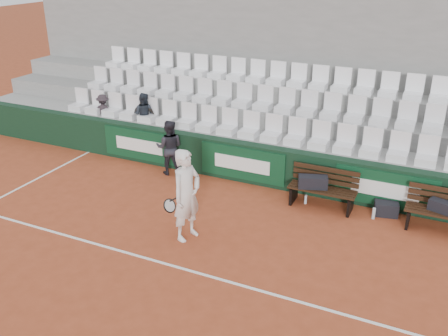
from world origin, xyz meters
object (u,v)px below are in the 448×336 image
at_px(water_bottle_far, 374,213).
at_px(ball_kid, 169,147).
at_px(sports_bag_ground, 386,209).
at_px(sports_bag_left, 313,182).
at_px(water_bottle_near, 306,199).
at_px(tennis_player, 187,195).
at_px(spectator_a, 102,96).
at_px(spectator_b, 143,100).
at_px(spectator_c, 143,98).
at_px(bench_left, 321,198).
at_px(sports_bag_right, 442,207).
at_px(bench_right, 442,222).

xyz_separation_m(water_bottle_far, ball_kid, (-5.19, 0.21, 0.59)).
bearing_deg(sports_bag_ground, sports_bag_left, -171.05).
bearing_deg(water_bottle_near, tennis_player, -125.71).
distance_m(spectator_a, spectator_b, 1.40).
relative_size(ball_kid, spectator_b, 1.28).
xyz_separation_m(spectator_a, spectator_c, (1.39, 0.00, 0.10)).
xyz_separation_m(tennis_player, spectator_b, (-3.27, 3.49, 0.62)).
xyz_separation_m(tennis_player, ball_kid, (-1.93, 2.57, -0.22)).
relative_size(tennis_player, spectator_a, 1.87).
bearing_deg(ball_kid, bench_left, 157.51).
relative_size(bench_left, sports_bag_left, 2.34).
height_order(bench_left, ball_kid, ball_kid).
bearing_deg(tennis_player, bench_left, 48.88).
bearing_deg(sports_bag_right, bench_right, -5.89).
bearing_deg(bench_left, bench_right, -0.31).
distance_m(bench_right, water_bottle_near, 2.88).
bearing_deg(bench_right, water_bottle_far, -178.58).
height_order(sports_bag_ground, tennis_player, tennis_player).
xyz_separation_m(bench_left, bench_right, (2.52, -0.01, 0.00)).
bearing_deg(sports_bag_right, bench_left, 179.83).
distance_m(sports_bag_ground, water_bottle_far, 0.35).
bearing_deg(water_bottle_far, bench_right, 1.42).
bearing_deg(sports_bag_ground, ball_kid, -179.31).
distance_m(bench_right, sports_bag_right, 0.35).
distance_m(bench_left, sports_bag_right, 2.48).
xyz_separation_m(sports_bag_ground, spectator_a, (-8.15, 0.86, 1.35)).
bearing_deg(bench_right, spectator_c, 172.06).
xyz_separation_m(water_bottle_far, spectator_a, (-7.93, 1.13, 1.38)).
height_order(water_bottle_far, spectator_a, spectator_a).
bearing_deg(sports_bag_right, sports_bag_left, -179.70).
xyz_separation_m(sports_bag_left, spectator_c, (-5.15, 1.11, 1.02)).
height_order(sports_bag_left, water_bottle_far, sports_bag_left).
relative_size(sports_bag_ground, spectator_c, 0.41).
bearing_deg(spectator_a, spectator_b, 156.13).
relative_size(sports_bag_right, ball_kid, 0.35).
bearing_deg(sports_bag_ground, spectator_c, 172.77).
relative_size(water_bottle_near, spectator_a, 0.22).
xyz_separation_m(sports_bag_left, water_bottle_far, (1.38, -0.03, -0.46)).
relative_size(bench_left, ball_kid, 1.05).
relative_size(sports_bag_ground, spectator_a, 0.50).
height_order(sports_bag_ground, spectator_b, spectator_b).
relative_size(sports_bag_right, spectator_c, 0.41).
bearing_deg(sports_bag_ground, sports_bag_right, -12.49).
height_order(sports_bag_ground, ball_kid, ball_kid).
bearing_deg(sports_bag_ground, spectator_a, 174.00).
bearing_deg(sports_bag_right, spectator_c, 172.04).
bearing_deg(ball_kid, spectator_c, -54.55).
xyz_separation_m(ball_kid, spectator_b, (-1.34, 0.92, 0.85)).
xyz_separation_m(sports_bag_left, tennis_player, (-1.88, -2.38, 0.35)).
height_order(bench_left, bench_right, same).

